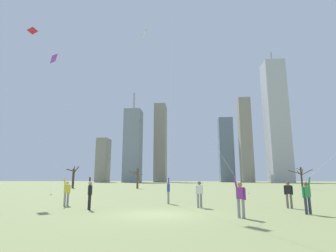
{
  "coord_description": "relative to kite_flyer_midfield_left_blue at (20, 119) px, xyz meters",
  "views": [
    {
      "loc": [
        1.68,
        -14.13,
        1.77
      ],
      "look_at": [
        0.0,
        6.0,
        5.76
      ],
      "focal_mm": 28.67,
      "sensor_mm": 36.0,
      "label": 1
    }
  ],
  "objects": [
    {
      "name": "ground_plane",
      "position": [
        8.68,
        -1.06,
        -5.35
      ],
      "size": [
        400.0,
        400.0,
        0.0
      ],
      "primitive_type": "plane",
      "color": "#848E56"
    },
    {
      "name": "kite_flyer_midfield_left_blue",
      "position": [
        0.0,
        0.0,
        0.0
      ],
      "size": [
        8.29,
        11.14,
        18.27
      ],
      "color": "gray",
      "rests_on": "ground"
    },
    {
      "name": "kite_flyer_foreground_right_white",
      "position": [
        11.42,
        -0.47,
        -1.7
      ],
      "size": [
        6.52,
        8.76,
        14.97
      ],
      "color": "gray",
      "rests_on": "ground"
    },
    {
      "name": "kite_flyer_midfield_right_orange",
      "position": [
        8.96,
        2.78,
        -1.18
      ],
      "size": [
        1.63,
        10.76,
        17.61
      ],
      "color": "gray",
      "rests_on": "ground"
    },
    {
      "name": "kite_flyer_midfield_center_purple",
      "position": [
        2.7,
        2.46,
        -1.52
      ],
      "size": [
        8.01,
        9.22,
        14.35
      ],
      "color": "black",
      "rests_on": "ground"
    },
    {
      "name": "bystander_strolling_midfield",
      "position": [
        10.89,
        2.31,
        -4.45
      ],
      "size": [
        0.46,
        0.34,
        1.62
      ],
      "color": "gray",
      "rests_on": "ground"
    },
    {
      "name": "bystander_watching_nearby",
      "position": [
        16.37,
        2.42,
        -4.45
      ],
      "size": [
        0.48,
        0.31,
        1.62
      ],
      "color": "#726656",
      "rests_on": "ground"
    },
    {
      "name": "distant_kite_low_near_trees_red",
      "position": [
        -7.99,
        12.59,
        12.61
      ],
      "size": [
        3.7,
        2.14,
        19.75
      ],
      "color": "red",
      "rests_on": "ground"
    },
    {
      "name": "bare_tree_leftmost",
      "position": [
        0.33,
        35.25,
        -3.3
      ],
      "size": [
        2.85,
        1.91,
        3.75
      ],
      "color": "brown",
      "rests_on": "ground"
    },
    {
      "name": "bare_tree_left_of_center",
      "position": [
        29.7,
        34.38,
        -3.13
      ],
      "size": [
        3.74,
        2.06,
        3.79
      ],
      "color": "#423326",
      "rests_on": "ground"
    },
    {
      "name": "bare_tree_center",
      "position": [
        -12.33,
        35.95,
        -3.09
      ],
      "size": [
        2.08,
        3.21,
        4.27
      ],
      "color": "#423326",
      "rests_on": "ground"
    },
    {
      "name": "skyline_short_annex",
      "position": [
        -36.11,
        125.17,
        6.2
      ],
      "size": [
        5.64,
        9.03,
        23.11
      ],
      "color": "gray",
      "rests_on": "ground"
    },
    {
      "name": "skyline_mid_tower_right",
      "position": [
        53.6,
        120.02,
        25.24
      ],
      "size": [
        9.79,
        11.27,
        67.2
      ],
      "color": "#B2B2B7",
      "rests_on": "ground"
    },
    {
      "name": "skyline_mid_tower_left",
      "position": [
        -6.45,
        134.96,
        16.53
      ],
      "size": [
        6.38,
        11.42,
        43.76
      ],
      "color": "gray",
      "rests_on": "ground"
    },
    {
      "name": "skyline_slender_spire",
      "position": [
        38.49,
        122.83,
        16.24
      ],
      "size": [
        6.02,
        6.08,
        43.18
      ],
      "color": "gray",
      "rests_on": "ground"
    },
    {
      "name": "skyline_wide_slab",
      "position": [
        30.73,
        139.52,
        12.81
      ],
      "size": [
        7.95,
        8.19,
        36.32
      ],
      "color": "slate",
      "rests_on": "ground"
    },
    {
      "name": "skyline_tall_tower",
      "position": [
        -19.47,
        121.97,
        13.57
      ],
      "size": [
        8.48,
        9.9,
        47.47
      ],
      "color": "gray",
      "rests_on": "ground"
    }
  ]
}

